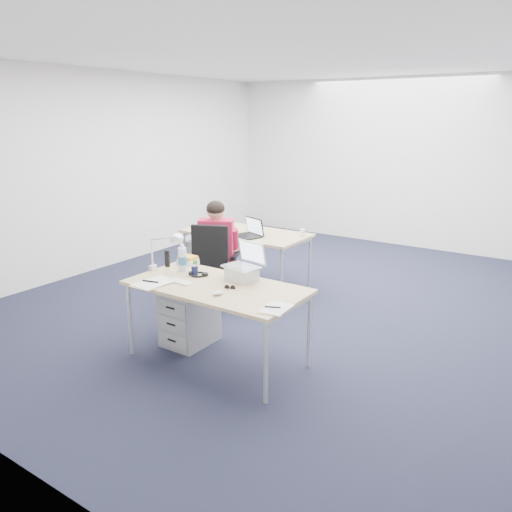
% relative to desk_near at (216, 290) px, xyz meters
% --- Properties ---
extents(floor, '(7.00, 7.00, 0.00)m').
position_rel_desk_near_xyz_m(floor, '(-0.24, 1.65, -0.68)').
color(floor, black).
rests_on(floor, ground).
extents(room, '(6.02, 7.02, 2.80)m').
position_rel_desk_near_xyz_m(room, '(-0.24, 1.65, 1.03)').
color(room, silver).
rests_on(room, ground).
extents(desk_near, '(1.60, 0.80, 0.73)m').
position_rel_desk_near_xyz_m(desk_near, '(0.00, 0.00, 0.00)').
color(desk_near, tan).
rests_on(desk_near, ground).
extents(desk_far, '(1.60, 0.80, 0.73)m').
position_rel_desk_near_xyz_m(desk_far, '(-0.98, 1.86, 0.00)').
color(desk_far, tan).
rests_on(desk_far, ground).
extents(office_chair, '(0.84, 0.84, 1.01)m').
position_rel_desk_near_xyz_m(office_chair, '(-0.87, 1.06, -0.40)').
color(office_chair, black).
rests_on(office_chair, ground).
extents(seated_person, '(0.63, 0.76, 1.24)m').
position_rel_desk_near_xyz_m(seated_person, '(-0.93, 1.22, -0.07)').
color(seated_person, '#AE183A').
rests_on(seated_person, ground).
extents(drawer_pedestal_near, '(0.40, 0.50, 0.55)m').
position_rel_desk_near_xyz_m(drawer_pedestal_near, '(-0.46, 0.15, -0.41)').
color(drawer_pedestal_near, gray).
rests_on(drawer_pedestal_near, ground).
extents(drawer_pedestal_far, '(0.40, 0.50, 0.55)m').
position_rel_desk_near_xyz_m(drawer_pedestal_far, '(-1.58, 1.80, -0.41)').
color(drawer_pedestal_far, gray).
rests_on(drawer_pedestal_far, ground).
extents(silver_laptop, '(0.36, 0.31, 0.34)m').
position_rel_desk_near_xyz_m(silver_laptop, '(0.10, 0.24, 0.22)').
color(silver_laptop, silver).
rests_on(silver_laptop, desk_near).
extents(wireless_keyboard, '(0.26, 0.12, 0.01)m').
position_rel_desk_near_xyz_m(wireless_keyboard, '(-0.31, -0.12, 0.05)').
color(wireless_keyboard, white).
rests_on(wireless_keyboard, desk_near).
extents(computer_mouse, '(0.09, 0.11, 0.04)m').
position_rel_desk_near_xyz_m(computer_mouse, '(0.17, -0.19, 0.06)').
color(computer_mouse, white).
rests_on(computer_mouse, desk_near).
extents(headphones, '(0.23, 0.20, 0.03)m').
position_rel_desk_near_xyz_m(headphones, '(-0.31, 0.12, 0.06)').
color(headphones, black).
rests_on(headphones, desk_near).
extents(can_koozie, '(0.07, 0.07, 0.10)m').
position_rel_desk_near_xyz_m(can_koozie, '(-0.35, 0.12, 0.10)').
color(can_koozie, '#14193F').
rests_on(can_koozie, desk_near).
extents(water_bottle, '(0.11, 0.11, 0.26)m').
position_rel_desk_near_xyz_m(water_bottle, '(-0.53, 0.16, 0.18)').
color(water_bottle, silver).
rests_on(water_bottle, desk_near).
extents(bear_figurine, '(0.08, 0.06, 0.13)m').
position_rel_desk_near_xyz_m(bear_figurine, '(-0.40, 0.19, 0.11)').
color(bear_figurine, '#2D7820').
rests_on(bear_figurine, desk_near).
extents(book_stack, '(0.21, 0.17, 0.08)m').
position_rel_desk_near_xyz_m(book_stack, '(-0.64, 0.35, 0.09)').
color(book_stack, silver).
rests_on(book_stack, desk_near).
extents(cordless_phone, '(0.05, 0.04, 0.16)m').
position_rel_desk_near_xyz_m(cordless_phone, '(-0.75, 0.17, 0.13)').
color(cordless_phone, black).
rests_on(cordless_phone, desk_near).
extents(papers_left, '(0.26, 0.36, 0.01)m').
position_rel_desk_near_xyz_m(papers_left, '(-0.50, -0.29, 0.05)').
color(papers_left, '#E0CC81').
rests_on(papers_left, desk_near).
extents(papers_right, '(0.22, 0.29, 0.01)m').
position_rel_desk_near_xyz_m(papers_right, '(0.73, -0.19, 0.05)').
color(papers_right, '#E0CC81').
rests_on(papers_right, desk_near).
extents(sunglasses, '(0.11, 0.08, 0.02)m').
position_rel_desk_near_xyz_m(sunglasses, '(0.16, -0.01, 0.06)').
color(sunglasses, black).
rests_on(sunglasses, desk_near).
extents(desk_lamp, '(0.39, 0.17, 0.43)m').
position_rel_desk_near_xyz_m(desk_lamp, '(-0.66, 0.01, 0.26)').
color(desk_lamp, silver).
rests_on(desk_lamp, desk_near).
extents(dark_laptop, '(0.43, 0.42, 0.24)m').
position_rel_desk_near_xyz_m(dark_laptop, '(-0.82, 1.65, 0.17)').
color(dark_laptop, black).
rests_on(dark_laptop, desk_far).
extents(far_cup, '(0.08, 0.08, 0.09)m').
position_rel_desk_near_xyz_m(far_cup, '(-0.26, 2.06, 0.09)').
color(far_cup, white).
rests_on(far_cup, desk_far).
extents(far_papers, '(0.25, 0.30, 0.01)m').
position_rel_desk_near_xyz_m(far_papers, '(-1.48, 1.84, 0.05)').
color(far_papers, white).
rests_on(far_papers, desk_far).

